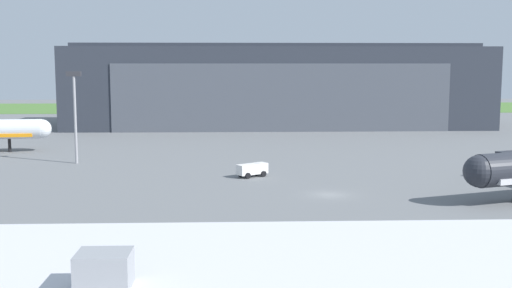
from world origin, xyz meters
TOP-DOWN VIEW (x-y plane):
  - ground_plane at (0.00, 0.00)m, footprint 440.00×440.00m
  - grass_field_strip at (0.00, 160.68)m, footprint 440.00×56.00m
  - maintenance_hangar at (-0.11, 90.98)m, footprint 107.67×33.34m
  - baggage_tug at (-9.24, 13.14)m, footprint 4.79×3.94m
  - apron_light_mast at (-37.84, 26.79)m, footprint 2.40×0.50m

SIDE VIEW (x-z plane):
  - ground_plane at x=0.00m, z-range 0.00..0.00m
  - grass_field_strip at x=0.00m, z-range 0.00..0.08m
  - baggage_tug at x=-9.24m, z-range 0.16..2.08m
  - apron_light_mast at x=-37.84m, z-range 1.54..16.67m
  - maintenance_hangar at x=-0.11m, z-range -0.46..21.34m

